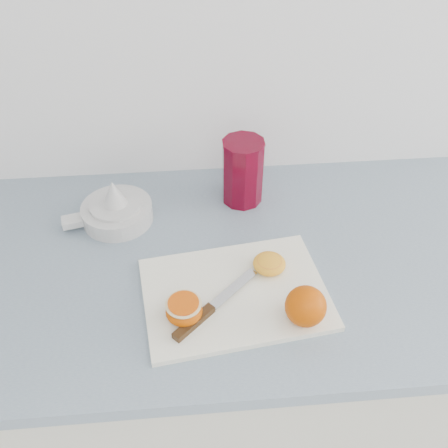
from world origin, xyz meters
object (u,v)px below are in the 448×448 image
at_px(counter, 223,374).
at_px(citrus_juicer, 116,210).
at_px(cutting_board, 235,294).
at_px(half_orange, 184,310).
at_px(red_tumbler, 243,174).

height_order(counter, citrus_juicer, citrus_juicer).
bearing_deg(citrus_juicer, cutting_board, -45.35).
xyz_separation_m(counter, half_orange, (-0.08, -0.16, 0.48)).
relative_size(counter, citrus_juicer, 12.04).
xyz_separation_m(citrus_juicer, red_tumbler, (0.28, 0.05, 0.04)).
height_order(half_orange, red_tumbler, red_tumbler).
height_order(cutting_board, citrus_juicer, citrus_juicer).
bearing_deg(citrus_juicer, counter, -30.13).
distance_m(counter, cutting_board, 0.46).
bearing_deg(cutting_board, counter, 96.90).
xyz_separation_m(half_orange, red_tumbler, (0.14, 0.34, 0.04)).
distance_m(counter, citrus_juicer, 0.54).
height_order(counter, half_orange, half_orange).
bearing_deg(half_orange, cutting_board, 28.25).
bearing_deg(red_tumbler, citrus_juicer, -170.03).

